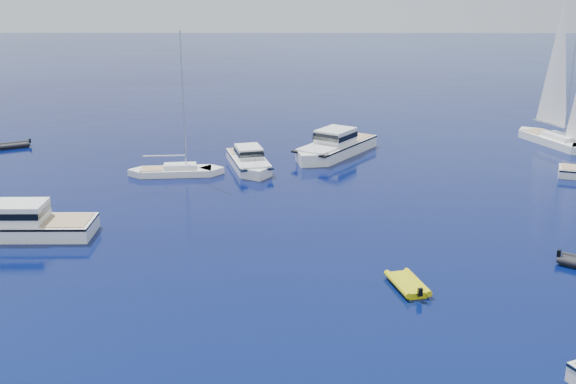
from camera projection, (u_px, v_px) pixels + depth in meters
name	position (u px, v px, depth m)	size (l,w,h in m)	color
motor_cruiser_centre	(19.00, 235.00, 47.28)	(3.49, 11.40, 2.99)	white
motor_cruiser_distant	(334.00, 155.00, 68.52)	(3.84, 12.54, 3.29)	white
motor_cruiser_horizon	(249.00, 168.00, 63.85)	(2.98, 9.75, 2.56)	white
sailboat_centre	(176.00, 175.00, 61.64)	(2.33, 8.96, 13.17)	white
sailboat_sails_r	(555.00, 144.00, 72.72)	(3.09, 11.89, 17.49)	white
tender_yellow	(407.00, 288.00, 39.32)	(1.91, 3.43, 0.95)	#BFBD0B
tender_grey_far	(13.00, 147.00, 71.42)	(1.94, 3.51, 0.95)	black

